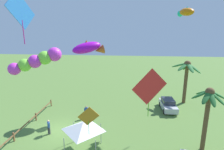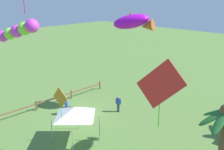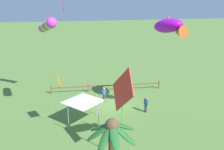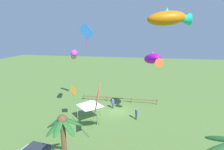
% 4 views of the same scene
% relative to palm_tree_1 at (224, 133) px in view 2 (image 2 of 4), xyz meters
% --- Properties ---
extents(ground_plane, '(120.00, 120.00, 0.00)m').
position_rel_palm_tree_1_xyz_m(ground_plane, '(-1.82, -14.07, -4.34)').
color(ground_plane, '#567A38').
extents(palm_tree_1, '(2.78, 2.89, 5.90)m').
position_rel_palm_tree_1_xyz_m(palm_tree_1, '(0.00, 0.00, 0.00)').
color(palm_tree_1, brown).
rests_on(palm_tree_1, ground).
extents(rail_fence, '(12.79, 0.12, 0.95)m').
position_rel_palm_tree_1_xyz_m(rail_fence, '(-1.62, -17.75, -3.73)').
color(rail_fence, brown).
rests_on(rail_fence, ground).
extents(spectator_0, '(0.37, 0.51, 1.59)m').
position_rel_palm_tree_1_xyz_m(spectator_0, '(-4.88, -11.85, -3.53)').
color(spectator_0, '#38383D').
rests_on(spectator_0, ground).
extents(spectator_1, '(0.49, 0.39, 1.59)m').
position_rel_palm_tree_1_xyz_m(spectator_1, '(-1.06, -14.89, -3.53)').
color(spectator_1, '#38383D').
rests_on(spectator_1, ground).
extents(festival_tent, '(2.86, 2.86, 2.85)m').
position_rel_palm_tree_1_xyz_m(festival_tent, '(1.27, -10.57, -1.87)').
color(festival_tent, '#9E9EA3').
rests_on(festival_tent, ground).
extents(kite_fish_1, '(2.93, 4.33, 1.99)m').
position_rel_palm_tree_1_xyz_m(kite_fish_1, '(-6.72, -11.77, 4.10)').
color(kite_fish_1, '#AD0ECC').
extents(kite_diamond_3, '(0.90, 3.32, 4.72)m').
position_rel_palm_tree_1_xyz_m(kite_diamond_3, '(-1.35, -4.83, 1.01)').
color(kite_diamond_3, red).
extents(kite_diamond_4, '(0.32, 1.67, 2.31)m').
position_rel_palm_tree_1_xyz_m(kite_diamond_4, '(3.12, -9.64, 0.03)').
color(kite_diamond_4, '#BA7320').
extents(kite_tube_5, '(1.86, 3.07, 1.66)m').
position_rel_palm_tree_1_xyz_m(kite_tube_5, '(4.05, -12.60, 4.29)').
color(kite_tube_5, '#DC38D5').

